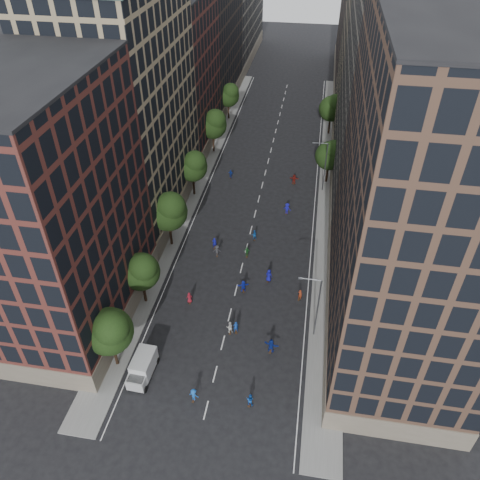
{
  "coord_description": "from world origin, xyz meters",
  "views": [
    {
      "loc": [
        8.03,
        -26.15,
        44.02
      ],
      "look_at": [
        -0.85,
        26.26,
        2.0
      ],
      "focal_mm": 35.0,
      "sensor_mm": 36.0,
      "label": 1
    }
  ],
  "objects_px": {
    "cargo_van": "(142,367)",
    "streetlamp_near": "(316,305)",
    "skater_2": "(250,400)",
    "streetlamp_far": "(324,164)",
    "skater_1": "(236,327)",
    "skater_0": "(137,370)"
  },
  "relations": [
    {
      "from": "streetlamp_far",
      "to": "cargo_van",
      "type": "height_order",
      "value": "streetlamp_far"
    },
    {
      "from": "streetlamp_near",
      "to": "skater_1",
      "type": "height_order",
      "value": "streetlamp_near"
    },
    {
      "from": "cargo_van",
      "to": "streetlamp_near",
      "type": "bearing_deg",
      "value": 28.41
    },
    {
      "from": "streetlamp_near",
      "to": "skater_0",
      "type": "height_order",
      "value": "streetlamp_near"
    },
    {
      "from": "streetlamp_far",
      "to": "cargo_van",
      "type": "relative_size",
      "value": 1.9
    },
    {
      "from": "skater_0",
      "to": "skater_1",
      "type": "xyz_separation_m",
      "value": [
        9.58,
        8.02,
        -0.11
      ]
    },
    {
      "from": "skater_2",
      "to": "streetlamp_far",
      "type": "bearing_deg",
      "value": -83.35
    },
    {
      "from": "skater_0",
      "to": "skater_1",
      "type": "bearing_deg",
      "value": -140.3
    },
    {
      "from": "cargo_van",
      "to": "skater_2",
      "type": "xyz_separation_m",
      "value": [
        12.21,
        -1.66,
        -0.51
      ]
    },
    {
      "from": "streetlamp_far",
      "to": "skater_1",
      "type": "xyz_separation_m",
      "value": [
        -9.14,
        -34.08,
        -4.33
      ]
    },
    {
      "from": "streetlamp_near",
      "to": "cargo_van",
      "type": "bearing_deg",
      "value": -153.92
    },
    {
      "from": "skater_0",
      "to": "skater_2",
      "type": "xyz_separation_m",
      "value": [
        12.76,
        -1.45,
        -0.14
      ]
    },
    {
      "from": "streetlamp_near",
      "to": "skater_2",
      "type": "height_order",
      "value": "streetlamp_near"
    },
    {
      "from": "skater_0",
      "to": "skater_2",
      "type": "relative_size",
      "value": 1.17
    },
    {
      "from": "streetlamp_near",
      "to": "skater_2",
      "type": "distance_m",
      "value": 12.87
    },
    {
      "from": "streetlamp_near",
      "to": "skater_2",
      "type": "bearing_deg",
      "value": -119.45
    },
    {
      "from": "cargo_van",
      "to": "skater_0",
      "type": "distance_m",
      "value": 0.7
    },
    {
      "from": "streetlamp_near",
      "to": "cargo_van",
      "type": "distance_m",
      "value": 20.59
    },
    {
      "from": "streetlamp_far",
      "to": "skater_1",
      "type": "height_order",
      "value": "streetlamp_far"
    },
    {
      "from": "streetlamp_far",
      "to": "skater_2",
      "type": "xyz_separation_m",
      "value": [
        -5.96,
        -43.55,
        -4.36
      ]
    },
    {
      "from": "skater_2",
      "to": "cargo_van",
      "type": "bearing_deg",
      "value": 6.71
    },
    {
      "from": "streetlamp_far",
      "to": "skater_1",
      "type": "bearing_deg",
      "value": -105.01
    }
  ]
}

